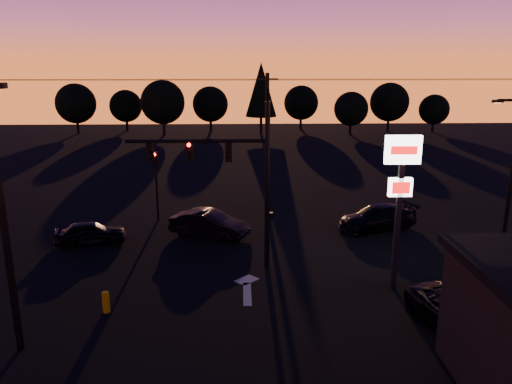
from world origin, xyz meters
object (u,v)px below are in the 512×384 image
Objects in this scene: car_mid at (209,224)px; bollard at (106,302)px; streetlight at (511,170)px; suv_parked at (464,316)px; pylon_sign at (401,180)px; secondary_signal at (156,176)px; traffic_signal_mast at (233,168)px; parking_lot_light at (1,205)px; car_left at (91,233)px; car_right at (377,217)px.

bollard is at bearing -178.84° from car_mid.
streetlight is 10.35m from suv_parked.
bollard is (-12.17, -1.91, -4.48)m from pylon_sign.
streetlight reaches higher than car_mid.
car_mid is at bearing -42.68° from secondary_signal.
secondary_signal is 5.06× the size of bollard.
pylon_sign is at bearing -104.90° from car_mid.
traffic_signal_mast is 0.94× the size of parking_lot_light.
car_left is (-0.50, 10.34, -4.63)m from parking_lot_light.
car_right is at bearing 37.91° from parking_lot_light.
car_left is (-3.00, -4.15, -2.22)m from secondary_signal.
streetlight reaches higher than pylon_sign.
streetlight is 1.63× the size of car_right.
parking_lot_light reaches higher than car_left.
car_mid is (5.94, 11.31, -4.52)m from parking_lot_light.
parking_lot_light is 23.05m from streetlight.
car_mid is at bearing -104.32° from car_right.
car_left is 19.13m from suv_parked.
secondary_signal is 13.72m from car_right.
streetlight is at bearing 43.00° from suv_parked.
parking_lot_light reaches higher than traffic_signal_mast.
pylon_sign is at bearing -30.34° from car_right.
traffic_signal_mast reaches higher than suv_parked.
parking_lot_light is 11.34m from car_left.
parking_lot_light is 2.01× the size of car_mid.
car_right is at bearing 32.38° from traffic_signal_mast.
pylon_sign is (12.00, -9.99, 2.05)m from secondary_signal.
parking_lot_light is 20.64m from car_right.
car_left is (-7.90, 3.34, -4.30)m from traffic_signal_mast.
bollard is at bearing 158.95° from suv_parked.
car_mid is (-15.47, 2.81, -3.67)m from streetlight.
parking_lot_light is at bearing -131.96° from bollard.
secondary_signal reaches higher than car_left.
suv_parked reaches higher than car_left.
secondary_signal is at bearing 140.23° from pylon_sign.
streetlight is (14.01, 1.51, -0.52)m from traffic_signal_mast.
pylon_sign reaches higher than suv_parked.
traffic_signal_mast is 9.59m from car_left.
streetlight is 2.14× the size of car_left.
traffic_signal_mast is at bearing 43.37° from parking_lot_light.
parking_lot_light reaches higher than car_right.
traffic_signal_mast is at bearing -78.00° from car_right.
pylon_sign is 7.90× the size of bollard.
car_right is 0.97× the size of suv_parked.
traffic_signal_mast is at bearing -125.64° from car_left.
traffic_signal_mast is 14.10m from streetlight.
traffic_signal_mast is 8.09m from bollard.
secondary_signal reaches higher than bollard.
suv_parked is at bearing -37.11° from traffic_signal_mast.
car_right is (13.56, 9.78, 0.28)m from bollard.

